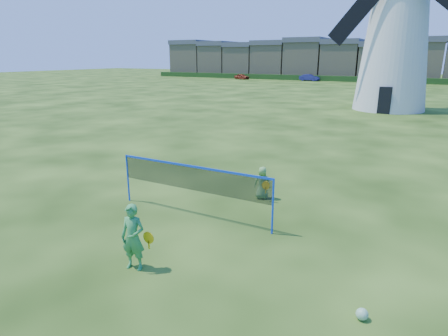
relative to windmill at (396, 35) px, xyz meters
The scene contains 10 objects.
ground 28.72m from the windmill, 93.26° to the right, with size 220.00×220.00×0.00m, color black.
windmill is the anchor object (origin of this frame).
badminton_net 28.39m from the windmill, 94.60° to the right, with size 5.05×0.05×1.55m.
player_girl 31.44m from the windmill, 93.27° to the right, with size 0.73×0.47×1.51m.
player_boy 26.20m from the windmill, 92.28° to the right, with size 0.67×0.50×1.08m.
play_ball 31.02m from the windmill, 84.40° to the right, with size 0.22×0.22×0.22m, color green.
terraced_houses 48.83m from the windmill, 115.49° to the left, with size 65.77×8.40×8.23m.
hedge 45.12m from the windmill, 121.82° to the left, with size 62.00×0.80×1.00m, color #193814.
car_left 47.73m from the windmill, 132.12° to the left, with size 1.32×3.27×1.11m, color maroon.
car_right 41.65m from the windmill, 116.17° to the left, with size 1.31×3.76×1.24m, color navy.
Camera 1 is at (5.18, -8.52, 4.54)m, focal length 30.39 mm.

